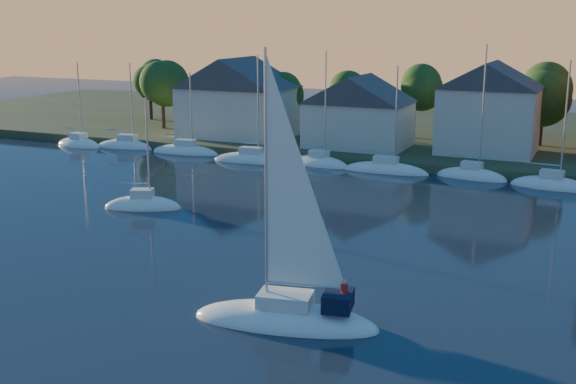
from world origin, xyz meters
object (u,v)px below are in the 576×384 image
Objects in this scene: hero_sailboat at (288,312)px; drifting_sailboat_left at (143,207)px; clubhouse_west at (238,96)px; clubhouse_centre at (359,110)px; clubhouse_east at (489,107)px.

drifting_sailboat_left is at bearing -48.85° from hero_sailboat.
clubhouse_centre is at bearing -3.58° from clubhouse_west.
drifting_sailboat_left is at bearing -76.03° from clubhouse_west.
clubhouse_west is 32.51m from drifting_sailboat_left.
clubhouse_east reaches higher than clubhouse_centre.
clubhouse_west is 0.91× the size of hero_sailboat.
clubhouse_east is 0.70× the size of hero_sailboat.
clubhouse_west is at bearing 82.09° from drifting_sailboat_left.
drifting_sailboat_left is (7.72, -31.03, -5.83)m from clubhouse_west.
clubhouse_centre is 1.10× the size of clubhouse_east.
clubhouse_west is at bearing 176.42° from clubhouse_centre.
clubhouse_east is 1.03× the size of drifting_sailboat_left.
hero_sailboat is at bearing -75.30° from clubhouse_centre.
clubhouse_west is 16.05m from clubhouse_centre.
clubhouse_west reaches higher than drifting_sailboat_left.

